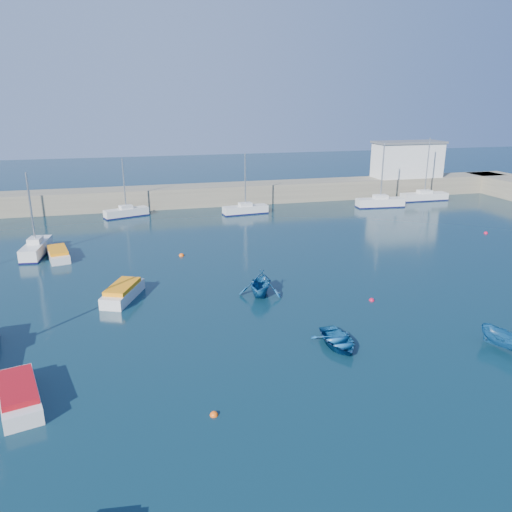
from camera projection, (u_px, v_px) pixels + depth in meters
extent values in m
plane|color=#0C2A37|center=(358.00, 373.00, 26.25)|extent=(220.00, 220.00, 0.00)
cube|color=gray|center=(210.00, 195.00, 68.30)|extent=(96.00, 4.50, 2.60)
cube|color=silver|center=(407.00, 160.00, 74.46)|extent=(10.00, 4.00, 5.00)
cube|color=silver|center=(36.00, 249.00, 46.04)|extent=(2.26, 5.78, 1.17)
cylinder|color=#B7BABC|center=(31.00, 208.00, 44.89)|extent=(0.18, 0.18, 6.47)
cube|color=silver|center=(126.00, 213.00, 61.14)|extent=(5.50, 3.20, 1.01)
cylinder|color=#B7BABC|center=(124.00, 184.00, 60.07)|extent=(0.15, 0.15, 6.11)
cube|color=silver|center=(245.00, 210.00, 62.74)|extent=(5.80, 2.18, 1.00)
cylinder|color=#B7BABC|center=(245.00, 180.00, 61.62)|extent=(0.15, 0.15, 6.51)
cube|color=silver|center=(380.00, 203.00, 66.74)|extent=(6.46, 2.28, 1.15)
cylinder|color=#B7BABC|center=(382.00, 171.00, 65.47)|extent=(0.17, 0.17, 7.29)
cube|color=silver|center=(424.00, 197.00, 71.15)|extent=(6.72, 1.93, 1.04)
cylinder|color=#B7BABC|center=(427.00, 166.00, 69.84)|extent=(0.15, 0.15, 7.71)
cube|color=silver|center=(19.00, 396.00, 23.52)|extent=(2.75, 4.94, 0.76)
cube|color=#A10B14|center=(18.00, 387.00, 23.36)|extent=(2.38, 3.78, 0.28)
cube|color=silver|center=(123.00, 294.00, 35.92)|extent=(3.24, 4.77, 0.81)
cube|color=orange|center=(122.00, 286.00, 35.75)|extent=(2.72, 3.70, 0.30)
cube|color=silver|center=(58.00, 255.00, 45.13)|extent=(2.50, 4.77, 0.68)
cube|color=orange|center=(58.00, 250.00, 44.99)|extent=(2.19, 3.65, 0.25)
imported|color=navy|center=(338.00, 341.00, 28.99)|extent=(2.56, 3.54, 0.72)
imported|color=navy|center=(261.00, 283.00, 36.39)|extent=(4.32, 4.57, 1.90)
imported|color=navy|center=(506.00, 340.00, 28.50)|extent=(2.15, 3.35, 1.21)
sphere|color=#FF580D|center=(214.00, 415.00, 22.74)|extent=(0.39, 0.39, 0.39)
sphere|color=#B50D2F|center=(372.00, 301.00, 35.71)|extent=(0.39, 0.39, 0.39)
sphere|color=#FF580D|center=(182.00, 256.00, 45.93)|extent=(0.49, 0.49, 0.49)
sphere|color=#B50D2F|center=(486.00, 233.00, 53.64)|extent=(0.43, 0.43, 0.43)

